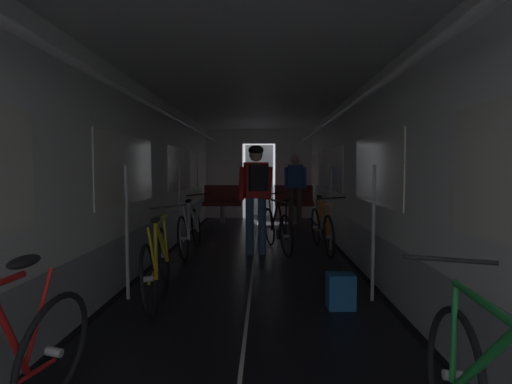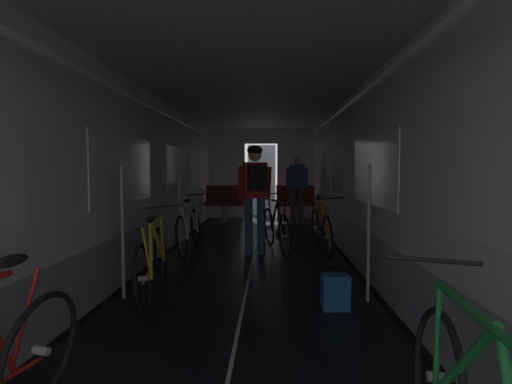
{
  "view_description": "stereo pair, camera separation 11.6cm",
  "coord_description": "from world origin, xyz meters",
  "px_view_note": "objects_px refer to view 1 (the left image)",
  "views": [
    {
      "loc": [
        0.16,
        -1.98,
        1.36
      ],
      "look_at": [
        0.0,
        5.37,
        0.93
      ],
      "focal_mm": 28.1,
      "sensor_mm": 36.0,
      "label": 1
    },
    {
      "loc": [
        0.27,
        -1.98,
        1.36
      ],
      "look_at": [
        0.0,
        5.37,
        0.93
      ],
      "focal_mm": 28.1,
      "sensor_mm": 36.0,
      "label": 2
    }
  ],
  "objects_px": {
    "bicycle_yellow": "(157,262)",
    "person_standing_near_bench": "(295,185)",
    "person_cyclist_aisle": "(256,187)",
    "bicycle_black_in_aisle": "(277,228)",
    "bench_seat_far_left": "(223,200)",
    "backpack_on_floor": "(341,291)",
    "bench_seat_far_right": "(294,200)",
    "bicycle_white": "(190,230)",
    "bicycle_orange": "(322,228)"
  },
  "relations": [
    {
      "from": "bench_seat_far_left",
      "to": "bicycle_white",
      "type": "distance_m",
      "value": 3.7
    },
    {
      "from": "bench_seat_far_left",
      "to": "bicycle_black_in_aisle",
      "type": "distance_m",
      "value": 3.75
    },
    {
      "from": "bicycle_white",
      "to": "person_standing_near_bench",
      "type": "distance_m",
      "value": 3.89
    },
    {
      "from": "bicycle_white",
      "to": "bicycle_orange",
      "type": "distance_m",
      "value": 2.14
    },
    {
      "from": "bicycle_yellow",
      "to": "bench_seat_far_right",
      "type": "bearing_deg",
      "value": 72.45
    },
    {
      "from": "bicycle_white",
      "to": "bench_seat_far_right",
      "type": "bearing_deg",
      "value": 62.39
    },
    {
      "from": "bicycle_orange",
      "to": "person_cyclist_aisle",
      "type": "distance_m",
      "value": 1.3
    },
    {
      "from": "person_cyclist_aisle",
      "to": "bicycle_black_in_aisle",
      "type": "xyz_separation_m",
      "value": [
        0.34,
        0.27,
        -0.69
      ]
    },
    {
      "from": "backpack_on_floor",
      "to": "bench_seat_far_right",
      "type": "bearing_deg",
      "value": 90.02
    },
    {
      "from": "person_cyclist_aisle",
      "to": "bicycle_black_in_aisle",
      "type": "relative_size",
      "value": 1.04
    },
    {
      "from": "bicycle_yellow",
      "to": "person_standing_near_bench",
      "type": "bearing_deg",
      "value": 71.31
    },
    {
      "from": "bicycle_white",
      "to": "person_standing_near_bench",
      "type": "bearing_deg",
      "value": 59.75
    },
    {
      "from": "bench_seat_far_right",
      "to": "bicycle_orange",
      "type": "relative_size",
      "value": 0.58
    },
    {
      "from": "backpack_on_floor",
      "to": "person_standing_near_bench",
      "type": "bearing_deg",
      "value": 90.0
    },
    {
      "from": "bench_seat_far_right",
      "to": "bench_seat_far_left",
      "type": "bearing_deg",
      "value": 180.0
    },
    {
      "from": "bench_seat_far_right",
      "to": "bicycle_yellow",
      "type": "relative_size",
      "value": 0.58
    },
    {
      "from": "bicycle_white",
      "to": "backpack_on_floor",
      "type": "bearing_deg",
      "value": -52.39
    },
    {
      "from": "bicycle_orange",
      "to": "person_standing_near_bench",
      "type": "height_order",
      "value": "person_standing_near_bench"
    },
    {
      "from": "bicycle_white",
      "to": "bicycle_orange",
      "type": "height_order",
      "value": "bicycle_white"
    },
    {
      "from": "bench_seat_far_left",
      "to": "person_standing_near_bench",
      "type": "relative_size",
      "value": 0.58
    },
    {
      "from": "bench_seat_far_right",
      "to": "person_cyclist_aisle",
      "type": "xyz_separation_m",
      "value": [
        -0.87,
        -3.79,
        0.5
      ]
    },
    {
      "from": "bicycle_black_in_aisle",
      "to": "bicycle_orange",
      "type": "bearing_deg",
      "value": -1.03
    },
    {
      "from": "person_cyclist_aisle",
      "to": "person_standing_near_bench",
      "type": "relative_size",
      "value": 1.03
    },
    {
      "from": "bicycle_orange",
      "to": "backpack_on_floor",
      "type": "distance_m",
      "value": 2.69
    },
    {
      "from": "bench_seat_far_left",
      "to": "bicycle_orange",
      "type": "distance_m",
      "value": 4.07
    },
    {
      "from": "bicycle_orange",
      "to": "bicycle_black_in_aisle",
      "type": "distance_m",
      "value": 0.73
    },
    {
      "from": "bench_seat_far_left",
      "to": "bicycle_yellow",
      "type": "xyz_separation_m",
      "value": [
        -0.07,
        -5.91,
        -0.19
      ]
    },
    {
      "from": "bench_seat_far_right",
      "to": "person_cyclist_aisle",
      "type": "distance_m",
      "value": 3.93
    },
    {
      "from": "bicycle_orange",
      "to": "bicycle_yellow",
      "type": "height_order",
      "value": "bicycle_yellow"
    },
    {
      "from": "bicycle_white",
      "to": "person_cyclist_aisle",
      "type": "xyz_separation_m",
      "value": [
        1.06,
        -0.1,
        0.69
      ]
    },
    {
      "from": "bench_seat_far_right",
      "to": "bicycle_black_in_aisle",
      "type": "height_order",
      "value": "bench_seat_far_right"
    },
    {
      "from": "bench_seat_far_right",
      "to": "bicycle_orange",
      "type": "distance_m",
      "value": 3.55
    },
    {
      "from": "bicycle_white",
      "to": "bicycle_orange",
      "type": "xyz_separation_m",
      "value": [
        2.13,
        0.16,
        0.0
      ]
    },
    {
      "from": "person_cyclist_aisle",
      "to": "backpack_on_floor",
      "type": "xyz_separation_m",
      "value": [
        0.87,
        -2.42,
        -0.9
      ]
    },
    {
      "from": "bicycle_yellow",
      "to": "bicycle_black_in_aisle",
      "type": "bearing_deg",
      "value": 60.69
    },
    {
      "from": "bench_seat_far_left",
      "to": "backpack_on_floor",
      "type": "relative_size",
      "value": 2.89
    },
    {
      "from": "person_cyclist_aisle",
      "to": "backpack_on_floor",
      "type": "relative_size",
      "value": 5.09
    },
    {
      "from": "bicycle_black_in_aisle",
      "to": "person_standing_near_bench",
      "type": "distance_m",
      "value": 3.25
    },
    {
      "from": "bicycle_yellow",
      "to": "person_standing_near_bench",
      "type": "height_order",
      "value": "person_standing_near_bench"
    },
    {
      "from": "bench_seat_far_left",
      "to": "bicycle_black_in_aisle",
      "type": "xyz_separation_m",
      "value": [
        1.27,
        -3.52,
        -0.18
      ]
    },
    {
      "from": "backpack_on_floor",
      "to": "bicycle_yellow",
      "type": "bearing_deg",
      "value": 170.95
    },
    {
      "from": "bicycle_yellow",
      "to": "backpack_on_floor",
      "type": "relative_size",
      "value": 4.97
    },
    {
      "from": "person_cyclist_aisle",
      "to": "backpack_on_floor",
      "type": "height_order",
      "value": "person_cyclist_aisle"
    },
    {
      "from": "person_standing_near_bench",
      "to": "bench_seat_far_right",
      "type": "bearing_deg",
      "value": 90.41
    },
    {
      "from": "bicycle_orange",
      "to": "bicycle_yellow",
      "type": "bearing_deg",
      "value": -131.04
    },
    {
      "from": "bicycle_white",
      "to": "bicycle_yellow",
      "type": "height_order",
      "value": "same"
    },
    {
      "from": "bench_seat_far_left",
      "to": "person_standing_near_bench",
      "type": "xyz_separation_m",
      "value": [
        1.8,
        -0.38,
        0.41
      ]
    },
    {
      "from": "bench_seat_far_left",
      "to": "bicycle_orange",
      "type": "bearing_deg",
      "value": -60.51
    },
    {
      "from": "bench_seat_far_left",
      "to": "person_standing_near_bench",
      "type": "distance_m",
      "value": 1.89
    },
    {
      "from": "bicycle_yellow",
      "to": "bench_seat_far_left",
      "type": "bearing_deg",
      "value": 89.33
    }
  ]
}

